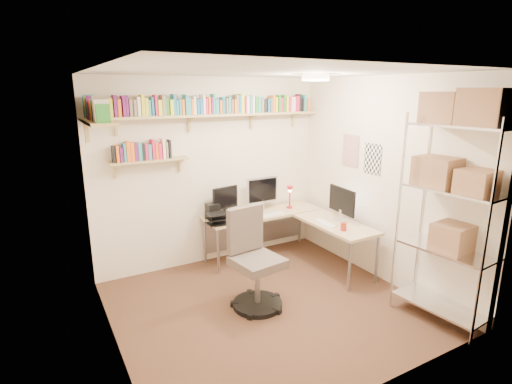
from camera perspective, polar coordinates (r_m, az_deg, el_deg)
ground at (r=4.62m, az=1.77°, el=-15.93°), size 3.20×3.20×0.00m
room_shell at (r=4.07m, az=1.98°, el=3.29°), size 3.24×3.04×2.52m
wall_shelves at (r=5.00m, az=-10.16°, el=10.67°), size 3.12×1.09×0.80m
corner_desk at (r=5.46m, az=2.62°, el=-3.55°), size 1.76×1.71×1.14m
office_chair at (r=4.44m, az=-0.29°, el=-10.51°), size 0.58×0.58×1.10m
wire_rack at (r=4.25m, az=26.92°, el=3.24°), size 0.53×0.95×2.35m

